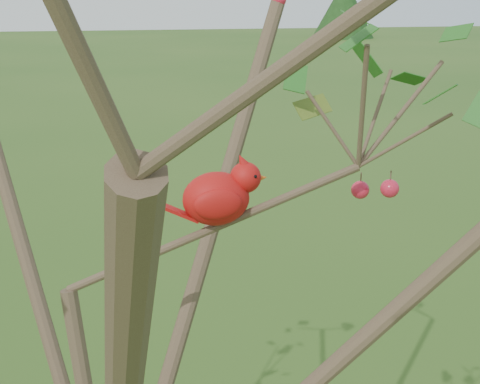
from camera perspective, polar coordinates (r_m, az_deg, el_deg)
The scene contains 3 objects.
crabapple_tree at distance 1.13m, azimuth -13.43°, elevation -3.91°, with size 2.35×2.05×2.95m.
cardinal at distance 1.22m, azimuth -1.93°, elevation -0.34°, with size 0.23×0.12×0.16m.
distant_trees at distance 24.91m, azimuth -14.29°, elevation 15.59°, with size 36.79×16.99×3.12m.
Camera 1 is at (0.10, -1.07, 2.54)m, focal length 45.00 mm.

